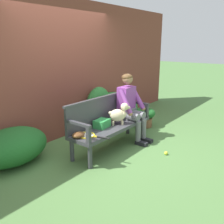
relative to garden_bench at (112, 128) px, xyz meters
The scene contains 17 objects.
ground_plane 0.39m from the garden_bench, ahead, with size 40.00×40.00×0.00m, color #4C753D.
brick_garden_fence 1.62m from the garden_bench, 90.00° to the left, with size 8.00×0.30×2.72m, color brown.
hedge_bush_mid_right 1.09m from the garden_bench, 60.86° to the left, with size 0.82×0.55×0.64m, color #337538.
hedge_bush_far_left 1.25m from the garden_bench, 51.63° to the left, with size 0.70×0.48×0.93m, color #286B2D.
hedge_bush_far_right 1.49m from the garden_bench, 36.51° to the left, with size 1.16×1.16×0.74m, color #286B2D.
hedge_bush_mid_left 1.69m from the garden_bench, 148.45° to the left, with size 1.17×0.85×0.58m, color #1E5B23.
garden_bench is the anchor object (origin of this frame).
bench_backrest 0.39m from the garden_bench, 90.00° to the left, with size 1.81×0.06×0.50m.
bench_armrest_left_end 0.89m from the garden_bench, behind, with size 0.06×0.52×0.28m.
bench_armrest_right_end 0.89m from the garden_bench, ahead, with size 0.06×0.52×0.28m.
person_seated 0.64m from the garden_bench, ahead, with size 0.56×0.66×1.31m.
dog_on_bench 0.29m from the garden_bench, 25.05° to the right, with size 0.34×0.36×0.40m.
tennis_racket 0.66m from the garden_bench, behind, with size 0.35×0.58×0.03m.
baseball_glove 0.80m from the garden_bench, behind, with size 0.22×0.17×0.09m, color brown.
sports_bag 0.24m from the garden_bench, 158.30° to the left, with size 0.28×0.20×0.14m, color #2D8E42.
tennis_ball 1.04m from the garden_bench, 69.19° to the right, with size 0.07×0.07×0.07m, color #CCDB33.
potted_plant 1.44m from the garden_bench, ahead, with size 0.44×0.44×0.44m.
Camera 1 is at (-3.31, -2.58, 1.89)m, focal length 39.52 mm.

